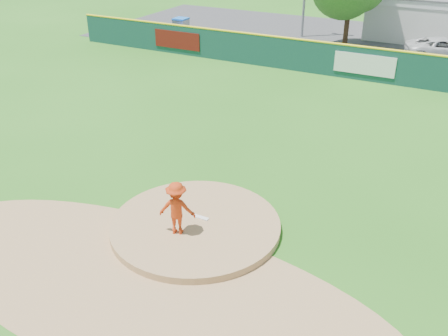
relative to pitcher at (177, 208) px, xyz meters
The scene contains 10 objects.
ground 1.35m from the pitcher, 72.82° to the left, with size 120.00×120.00×0.00m, color #286B19.
pitchers_mound 1.35m from the pitcher, 72.82° to the left, with size 5.50×5.50×0.50m, color #9E774C.
pitching_rubber 1.34m from the pitcher, 77.75° to the left, with size 0.60×0.15×0.04m, color white.
infield_dirt_arc 2.56m from the pitcher, 84.54° to the right, with size 15.40×15.40×0.01m, color #9E774C.
parking_lot 27.73m from the pitcher, 89.55° to the left, with size 44.00×16.00×0.02m, color #38383A.
pitcher is the anchor object (origin of this frame).
van 26.38m from the pitcher, 79.19° to the left, with size 2.32×5.03×1.40m, color silver.
fence_banners 19.35m from the pitcher, 105.72° to the left, with size 16.63×0.04×1.20m.
playground_slide 26.57m from the pitcher, 121.69° to the left, with size 1.03×2.89×1.60m.
outfield_fence 18.71m from the pitcher, 89.33° to the left, with size 40.00×0.14×2.07m.
Camera 1 is at (7.01, -11.48, 9.33)m, focal length 40.00 mm.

